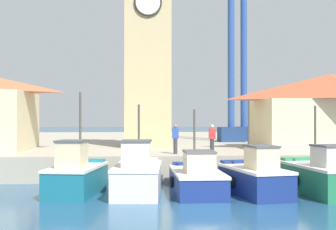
{
  "coord_description": "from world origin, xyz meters",
  "views": [
    {
      "loc": [
        -2.99,
        -17.24,
        3.36
      ],
      "look_at": [
        -0.98,
        8.84,
        3.5
      ],
      "focal_mm": 50.0,
      "sensor_mm": 36.0,
      "label": 1
    }
  ],
  "objects_px": {
    "fishing_boat_left_outer": "(138,176)",
    "fishing_boat_left_inner": "(196,178)",
    "warehouse_right": "(330,110)",
    "port_crane_far": "(230,50)",
    "port_crane_near": "(244,53)",
    "dock_worker_near_tower": "(212,139)",
    "clock_tower": "(147,43)",
    "fishing_boat_mid_left": "(254,177)",
    "fishing_boat_far_left": "(76,176)",
    "dock_worker_along_quay": "(175,138)",
    "fishing_boat_center": "(322,176)"
  },
  "relations": [
    {
      "from": "fishing_boat_left_inner",
      "to": "warehouse_right",
      "type": "distance_m",
      "value": 13.75
    },
    {
      "from": "warehouse_right",
      "to": "fishing_boat_left_outer",
      "type": "bearing_deg",
      "value": -144.19
    },
    {
      "from": "fishing_boat_left_outer",
      "to": "dock_worker_along_quay",
      "type": "bearing_deg",
      "value": 67.63
    },
    {
      "from": "clock_tower",
      "to": "dock_worker_near_tower",
      "type": "bearing_deg",
      "value": -64.29
    },
    {
      "from": "fishing_boat_left_outer",
      "to": "fishing_boat_mid_left",
      "type": "xyz_separation_m",
      "value": [
        5.05,
        -0.49,
        -0.06
      ]
    },
    {
      "from": "clock_tower",
      "to": "port_crane_near",
      "type": "relative_size",
      "value": 0.74
    },
    {
      "from": "fishing_boat_left_inner",
      "to": "dock_worker_near_tower",
      "type": "relative_size",
      "value": 3.25
    },
    {
      "from": "warehouse_right",
      "to": "port_crane_far",
      "type": "xyz_separation_m",
      "value": [
        -4.7,
        8.98,
        5.13
      ]
    },
    {
      "from": "clock_tower",
      "to": "port_crane_far",
      "type": "xyz_separation_m",
      "value": [
        7.16,
        6.81,
        0.56
      ]
    },
    {
      "from": "fishing_boat_left_outer",
      "to": "dock_worker_near_tower",
      "type": "height_order",
      "value": "fishing_boat_left_outer"
    },
    {
      "from": "fishing_boat_far_left",
      "to": "dock_worker_along_quay",
      "type": "bearing_deg",
      "value": 45.41
    },
    {
      "from": "fishing_boat_left_inner",
      "to": "dock_worker_near_tower",
      "type": "distance_m",
      "value": 4.73
    },
    {
      "from": "fishing_boat_mid_left",
      "to": "port_crane_far",
      "type": "distance_m",
      "value": 20.52
    },
    {
      "from": "fishing_boat_far_left",
      "to": "fishing_boat_left_inner",
      "type": "bearing_deg",
      "value": -0.55
    },
    {
      "from": "fishing_boat_far_left",
      "to": "dock_worker_near_tower",
      "type": "height_order",
      "value": "fishing_boat_far_left"
    },
    {
      "from": "clock_tower",
      "to": "port_crane_far",
      "type": "height_order",
      "value": "port_crane_far"
    },
    {
      "from": "port_crane_near",
      "to": "fishing_boat_center",
      "type": "bearing_deg",
      "value": -93.57
    },
    {
      "from": "fishing_boat_far_left",
      "to": "warehouse_right",
      "type": "relative_size",
      "value": 0.46
    },
    {
      "from": "warehouse_right",
      "to": "dock_worker_near_tower",
      "type": "relative_size",
      "value": 6.11
    },
    {
      "from": "warehouse_right",
      "to": "port_crane_far",
      "type": "distance_m",
      "value": 11.36
    },
    {
      "from": "clock_tower",
      "to": "fishing_boat_left_inner",
      "type": "bearing_deg",
      "value": -80.54
    },
    {
      "from": "fishing_boat_far_left",
      "to": "port_crane_far",
      "type": "bearing_deg",
      "value": 59.16
    },
    {
      "from": "port_crane_near",
      "to": "fishing_boat_mid_left",
      "type": "bearing_deg",
      "value": -102.28
    },
    {
      "from": "warehouse_right",
      "to": "fishing_boat_left_inner",
      "type": "bearing_deg",
      "value": -138.53
    },
    {
      "from": "fishing_boat_left_outer",
      "to": "fishing_boat_left_inner",
      "type": "relative_size",
      "value": 0.91
    },
    {
      "from": "dock_worker_near_tower",
      "to": "port_crane_far",
      "type": "bearing_deg",
      "value": 74.03
    },
    {
      "from": "fishing_boat_left_outer",
      "to": "fishing_boat_left_inner",
      "type": "xyz_separation_m",
      "value": [
        2.62,
        0.26,
        -0.17
      ]
    },
    {
      "from": "fishing_boat_mid_left",
      "to": "fishing_boat_left_outer",
      "type": "bearing_deg",
      "value": 174.5
    },
    {
      "from": "fishing_boat_left_inner",
      "to": "fishing_boat_center",
      "type": "relative_size",
      "value": 1.05
    },
    {
      "from": "fishing_boat_far_left",
      "to": "fishing_boat_left_inner",
      "type": "height_order",
      "value": "fishing_boat_far_left"
    },
    {
      "from": "port_crane_near",
      "to": "port_crane_far",
      "type": "height_order",
      "value": "port_crane_near"
    },
    {
      "from": "fishing_boat_left_outer",
      "to": "dock_worker_along_quay",
      "type": "distance_m",
      "value": 5.78
    },
    {
      "from": "port_crane_far",
      "to": "dock_worker_along_quay",
      "type": "bearing_deg",
      "value": -114.23
    },
    {
      "from": "fishing_boat_center",
      "to": "port_crane_near",
      "type": "distance_m",
      "value": 21.24
    },
    {
      "from": "clock_tower",
      "to": "dock_worker_near_tower",
      "type": "distance_m",
      "value": 9.76
    },
    {
      "from": "clock_tower",
      "to": "fishing_boat_mid_left",
      "type": "bearing_deg",
      "value": -70.09
    },
    {
      "from": "fishing_boat_far_left",
      "to": "fishing_boat_center",
      "type": "distance_m",
      "value": 10.79
    },
    {
      "from": "fishing_boat_far_left",
      "to": "fishing_boat_left_outer",
      "type": "distance_m",
      "value": 2.69
    },
    {
      "from": "fishing_boat_center",
      "to": "warehouse_right",
      "type": "xyz_separation_m",
      "value": [
        4.55,
        9.6,
        3.05
      ]
    },
    {
      "from": "fishing_boat_mid_left",
      "to": "dock_worker_along_quay",
      "type": "bearing_deg",
      "value": 117.15
    },
    {
      "from": "clock_tower",
      "to": "dock_worker_near_tower",
      "type": "height_order",
      "value": "clock_tower"
    },
    {
      "from": "port_crane_near",
      "to": "dock_worker_near_tower",
      "type": "distance_m",
      "value": 16.92
    },
    {
      "from": "warehouse_right",
      "to": "port_crane_far",
      "type": "height_order",
      "value": "port_crane_far"
    },
    {
      "from": "fishing_boat_left_inner",
      "to": "clock_tower",
      "type": "bearing_deg",
      "value": 99.46
    },
    {
      "from": "fishing_boat_mid_left",
      "to": "fishing_boat_left_inner",
      "type": "bearing_deg",
      "value": 162.88
    },
    {
      "from": "fishing_boat_left_inner",
      "to": "port_crane_far",
      "type": "bearing_deg",
      "value": 73.37
    },
    {
      "from": "fishing_boat_left_inner",
      "to": "dock_worker_along_quay",
      "type": "relative_size",
      "value": 3.25
    },
    {
      "from": "clock_tower",
      "to": "dock_worker_near_tower",
      "type": "relative_size",
      "value": 9.25
    },
    {
      "from": "clock_tower",
      "to": "port_crane_far",
      "type": "bearing_deg",
      "value": 43.54
    },
    {
      "from": "fishing_boat_left_inner",
      "to": "port_crane_near",
      "type": "height_order",
      "value": "port_crane_near"
    }
  ]
}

